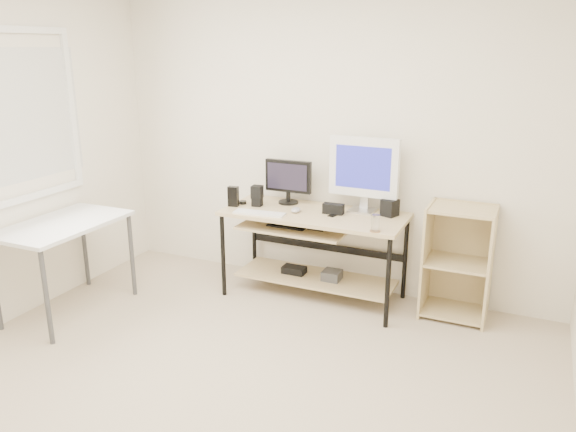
# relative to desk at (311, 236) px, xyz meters

# --- Properties ---
(room) EXTENTS (4.01, 4.01, 2.62)m
(room) POSITION_rel_desk_xyz_m (-0.11, -1.62, 0.78)
(room) COLOR #BDAB91
(room) RESTS_ON ground
(desk) EXTENTS (1.50, 0.65, 0.75)m
(desk) POSITION_rel_desk_xyz_m (0.00, 0.00, 0.00)
(desk) COLOR tan
(desk) RESTS_ON ground
(side_table) EXTENTS (0.60, 1.00, 0.75)m
(side_table) POSITION_rel_desk_xyz_m (-1.65, -1.06, 0.13)
(side_table) COLOR white
(side_table) RESTS_ON ground
(shelf_unit) EXTENTS (0.50, 0.40, 0.90)m
(shelf_unit) POSITION_rel_desk_xyz_m (1.18, 0.16, -0.09)
(shelf_unit) COLOR #CBB57F
(shelf_unit) RESTS_ON ground
(black_monitor) EXTENTS (0.41, 0.17, 0.38)m
(black_monitor) POSITION_rel_desk_xyz_m (-0.28, 0.16, 0.43)
(black_monitor) COLOR black
(black_monitor) RESTS_ON desk
(white_imac) EXTENTS (0.58, 0.18, 0.62)m
(white_imac) POSITION_rel_desk_xyz_m (0.38, 0.18, 0.57)
(white_imac) COLOR silver
(white_imac) RESTS_ON desk
(keyboard) EXTENTS (0.43, 0.15, 0.01)m
(keyboard) POSITION_rel_desk_xyz_m (-0.36, -0.23, 0.22)
(keyboard) COLOR white
(keyboard) RESTS_ON desk
(mouse) EXTENTS (0.08, 0.12, 0.04)m
(mouse) POSITION_rel_desk_xyz_m (-0.11, -0.06, 0.23)
(mouse) COLOR #B8B8BD
(mouse) RESTS_ON desk
(center_speaker) EXTENTS (0.17, 0.08, 0.08)m
(center_speaker) POSITION_rel_desk_xyz_m (0.18, 0.02, 0.25)
(center_speaker) COLOR black
(center_speaker) RESTS_ON desk
(speaker_left) EXTENTS (0.10, 0.10, 0.18)m
(speaker_left) POSITION_rel_desk_xyz_m (-0.49, -0.02, 0.30)
(speaker_left) COLOR black
(speaker_left) RESTS_ON desk
(speaker_right) EXTENTS (0.15, 0.15, 0.14)m
(speaker_right) POSITION_rel_desk_xyz_m (0.61, 0.16, 0.28)
(speaker_right) COLOR black
(speaker_right) RESTS_ON desk
(audio_controller) EXTENTS (0.09, 0.06, 0.17)m
(audio_controller) POSITION_rel_desk_xyz_m (-0.67, -0.11, 0.30)
(audio_controller) COLOR black
(audio_controller) RESTS_ON desk
(volume_puck) EXTENTS (0.08, 0.08, 0.03)m
(volume_puck) POSITION_rel_desk_xyz_m (-0.63, -0.02, 0.22)
(volume_puck) COLOR black
(volume_puck) RESTS_ON desk
(smartphone) EXTENTS (0.08, 0.11, 0.01)m
(smartphone) POSITION_rel_desk_xyz_m (0.20, -0.02, 0.22)
(smartphone) COLOR black
(smartphone) RESTS_ON desk
(coaster) EXTENTS (0.09, 0.09, 0.01)m
(coaster) POSITION_rel_desk_xyz_m (0.62, -0.28, 0.21)
(coaster) COLOR #9E7047
(coaster) RESTS_ON desk
(drinking_glass) EXTENTS (0.07, 0.07, 0.12)m
(drinking_glass) POSITION_rel_desk_xyz_m (0.62, -0.28, 0.28)
(drinking_glass) COLOR white
(drinking_glass) RESTS_ON coaster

